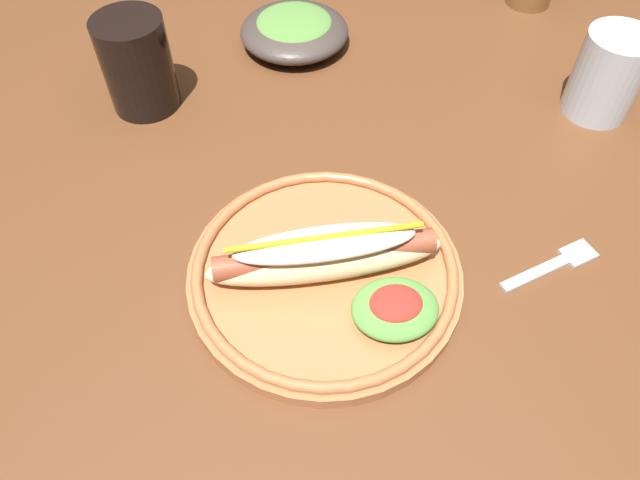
% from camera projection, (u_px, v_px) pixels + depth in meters
% --- Properties ---
extents(ground_plane, '(8.00, 8.00, 0.00)m').
position_uv_depth(ground_plane, '(343.00, 413.00, 1.31)').
color(ground_plane, '#2D2826').
extents(dining_table, '(1.31, 1.04, 0.74)m').
position_uv_depth(dining_table, '(358.00, 224.00, 0.79)').
color(dining_table, brown).
rests_on(dining_table, ground_plane).
extents(hot_dog_plate, '(0.29, 0.29, 0.08)m').
position_uv_depth(hot_dog_plate, '(328.00, 270.00, 0.61)').
color(hot_dog_plate, '#B77042').
rests_on(hot_dog_plate, dining_table).
extents(fork, '(0.12, 0.05, 0.00)m').
position_uv_depth(fork, '(556.00, 264.00, 0.64)').
color(fork, silver).
rests_on(fork, dining_table).
extents(soda_cup, '(0.09, 0.09, 0.12)m').
position_uv_depth(soda_cup, '(137.00, 64.00, 0.77)').
color(soda_cup, black).
rests_on(soda_cup, dining_table).
extents(water_cup, '(0.09, 0.09, 0.11)m').
position_uv_depth(water_cup, '(608.00, 75.00, 0.76)').
color(water_cup, silver).
rests_on(water_cup, dining_table).
extents(side_bowl, '(0.16, 0.16, 0.05)m').
position_uv_depth(side_bowl, '(294.00, 30.00, 0.88)').
color(side_bowl, '#423833').
rests_on(side_bowl, dining_table).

